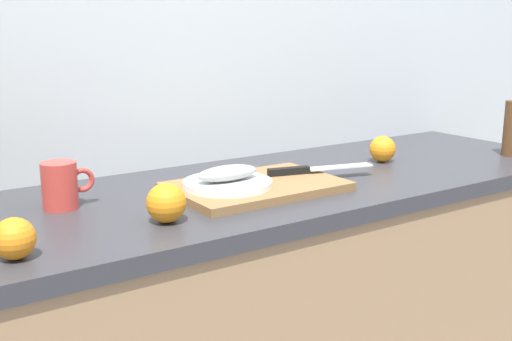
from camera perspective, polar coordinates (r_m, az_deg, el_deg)
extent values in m
cube|color=silver|center=(1.82, -5.63, 11.66)|extent=(3.20, 0.05, 2.50)
cube|color=#333338|center=(1.59, 0.24, -1.96)|extent=(2.00, 0.60, 0.04)
cube|color=olive|center=(1.53, 0.00, -1.46)|extent=(0.41, 0.27, 0.02)
cylinder|color=white|center=(1.49, -2.59, -1.19)|extent=(0.21, 0.21, 0.01)
ellipsoid|color=#999E99|center=(1.48, -2.60, -0.23)|extent=(0.16, 0.07, 0.04)
cube|color=silver|center=(1.67, 7.59, 0.33)|extent=(0.18, 0.08, 0.00)
cube|color=black|center=(1.61, 2.98, -0.05)|extent=(0.11, 0.05, 0.02)
cylinder|color=#CC3F38|center=(1.44, -17.38, -1.31)|extent=(0.08, 0.08, 0.10)
torus|color=#CC3F38|center=(1.45, -15.48, -0.84)|extent=(0.06, 0.01, 0.06)
sphere|color=orange|center=(1.88, 11.41, 1.92)|extent=(0.08, 0.08, 0.08)
sphere|color=orange|center=(1.29, -8.14, -2.93)|extent=(0.08, 0.08, 0.08)
sphere|color=orange|center=(1.16, -21.07, -5.79)|extent=(0.07, 0.07, 0.07)
cylinder|color=brown|center=(2.07, 22.21, 3.55)|extent=(0.05, 0.05, 0.17)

